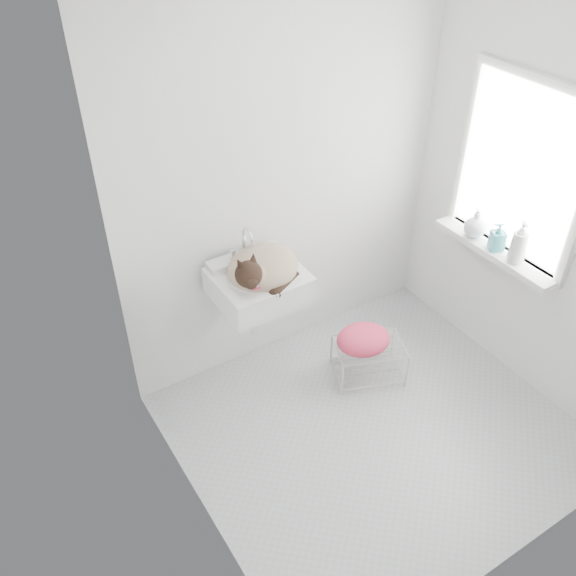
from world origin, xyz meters
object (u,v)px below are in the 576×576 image
bottle_a (514,261)px  bottle_c (473,236)px  sink (259,274)px  cat (262,269)px  bottle_b (495,249)px  wire_rack (369,358)px

bottle_a → bottle_c: 0.33m
sink → cat: bearing=-55.6°
bottle_a → bottle_b: size_ratio=1.27×
bottle_a → bottle_c: bearing=90.0°
wire_rack → bottle_b: bearing=-15.5°
cat → bottle_a: size_ratio=2.18×
bottle_b → bottle_c: bearing=90.0°
cat → bottle_a: (1.34, -0.68, -0.04)m
sink → cat: (0.01, -0.02, 0.04)m
bottle_b → bottle_c: size_ratio=1.00×
cat → bottle_c: (1.34, -0.35, -0.04)m
sink → wire_rack: (0.61, -0.34, -0.70)m
cat → sink: bearing=113.0°
bottle_a → sink: bearing=152.6°
wire_rack → sink: bearing=150.6°
sink → bottle_a: (1.35, -0.70, 0.00)m
cat → bottle_c: cat is taller
wire_rack → bottle_b: size_ratio=2.37×
bottle_b → sink: bearing=157.9°
cat → wire_rack: bearing=-40.0°
sink → bottle_a: bearing=-27.4°
wire_rack → bottle_a: bearing=-25.8°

